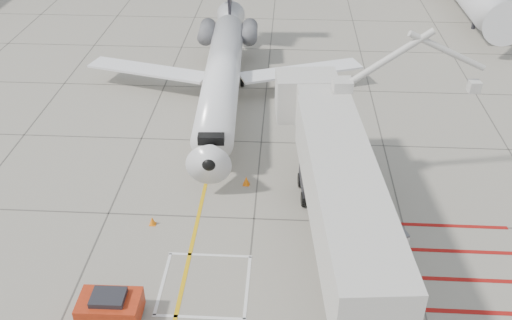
# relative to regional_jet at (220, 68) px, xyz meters

# --- Properties ---
(ground_plane) EXTENTS (260.00, 260.00, 0.00)m
(ground_plane) POSITION_rel_regional_jet_xyz_m (3.03, -15.65, -3.60)
(ground_plane) COLOR gray
(ground_plane) RESTS_ON ground
(regional_jet) EXTENTS (22.95, 28.37, 7.19)m
(regional_jet) POSITION_rel_regional_jet_xyz_m (0.00, 0.00, 0.00)
(regional_jet) COLOR white
(regional_jet) RESTS_ON ground_plane
(jet_bridge) EXTENTS (11.02, 20.34, 7.83)m
(jet_bridge) POSITION_rel_regional_jet_xyz_m (7.25, -15.42, 0.32)
(jet_bridge) COLOR silver
(jet_bridge) RESTS_ON ground_plane
(pushback_tug) EXTENTS (2.69, 1.70, 1.56)m
(pushback_tug) POSITION_rel_regional_jet_xyz_m (-2.75, -18.96, -2.82)
(pushback_tug) COLOR #B02B11
(pushback_tug) RESTS_ON ground_plane
(baggage_cart) EXTENTS (2.37, 1.95, 1.29)m
(baggage_cart) POSITION_rel_regional_jet_xyz_m (8.06, -8.42, -2.95)
(baggage_cart) COLOR #535357
(baggage_cart) RESTS_ON ground_plane
(ground_power_unit) EXTENTS (2.99, 2.33, 2.08)m
(ground_power_unit) POSITION_rel_regional_jet_xyz_m (9.05, -14.77, -2.55)
(ground_power_unit) COLOR silver
(ground_power_unit) RESTS_ON ground_plane
(cone_nose) EXTENTS (0.36, 0.36, 0.50)m
(cone_nose) POSITION_rel_regional_jet_xyz_m (-2.34, -12.44, -3.35)
(cone_nose) COLOR orange
(cone_nose) RESTS_ON ground_plane
(cone_side) EXTENTS (0.41, 0.41, 0.57)m
(cone_side) POSITION_rel_regional_jet_xyz_m (2.39, -8.51, -3.31)
(cone_side) COLOR orange
(cone_side) RESTS_ON ground_plane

